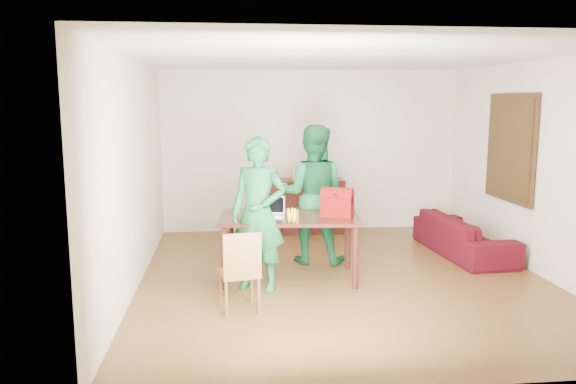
{
  "coord_description": "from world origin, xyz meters",
  "views": [
    {
      "loc": [
        -1.4,
        -6.63,
        2.19
      ],
      "look_at": [
        -0.66,
        0.27,
        1.06
      ],
      "focal_mm": 35.0,
      "sensor_mm": 36.0,
      "label": 1
    }
  ],
  "objects": [
    {
      "name": "person_near",
      "position": [
        -1.07,
        -0.28,
        0.9
      ],
      "size": [
        0.77,
        0.64,
        1.8
      ],
      "primitive_type": "imported",
      "rotation": [
        0.0,
        0.0,
        -0.38
      ],
      "color": "#15612C",
      "rests_on": "ground"
    },
    {
      "name": "laptop",
      "position": [
        -0.89,
        0.05,
        0.84
      ],
      "size": [
        0.35,
        0.26,
        0.23
      ],
      "rotation": [
        0.0,
        0.0,
        -0.12
      ],
      "color": "white",
      "rests_on": "table"
    },
    {
      "name": "red_bag",
      "position": [
        -0.09,
        -0.02,
        0.93
      ],
      "size": [
        0.44,
        0.35,
        0.28
      ],
      "primitive_type": "cube",
      "rotation": [
        0.0,
        0.0,
        -0.4
      ],
      "color": "maroon",
      "rests_on": "table"
    },
    {
      "name": "bananas",
      "position": [
        -0.67,
        -0.3,
        0.83
      ],
      "size": [
        0.18,
        0.12,
        0.07
      ],
      "primitive_type": null,
      "rotation": [
        0.0,
        0.0,
        0.06
      ],
      "color": "gold",
      "rests_on": "table"
    },
    {
      "name": "bottle",
      "position": [
        -0.62,
        -0.3,
        0.88
      ],
      "size": [
        0.07,
        0.07,
        0.17
      ],
      "primitive_type": "cylinder",
      "rotation": [
        0.0,
        0.0,
        0.33
      ],
      "color": "brown",
      "rests_on": "table"
    },
    {
      "name": "sofa",
      "position": [
        1.95,
        0.92,
        0.28
      ],
      "size": [
        0.88,
        1.94,
        0.55
      ],
      "primitive_type": "imported",
      "rotation": [
        0.0,
        0.0,
        1.65
      ],
      "color": "#3E080B",
      "rests_on": "ground"
    },
    {
      "name": "room",
      "position": [
        0.01,
        0.13,
        1.31
      ],
      "size": [
        5.2,
        5.7,
        2.9
      ],
      "color": "#462C11",
      "rests_on": "ground"
    },
    {
      "name": "chair",
      "position": [
        -1.31,
        -0.96,
        0.25
      ],
      "size": [
        0.46,
        0.45,
        0.87
      ],
      "rotation": [
        0.0,
        0.0,
        0.19
      ],
      "color": "brown",
      "rests_on": "ground"
    },
    {
      "name": "table",
      "position": [
        -0.66,
        0.07,
        0.69
      ],
      "size": [
        1.78,
        1.12,
        0.79
      ],
      "rotation": [
        0.0,
        0.0,
        -0.1
      ],
      "color": "black",
      "rests_on": "ground"
    },
    {
      "name": "person_far",
      "position": [
        -0.27,
        0.78,
        0.94
      ],
      "size": [
        1.08,
        0.94,
        1.88
      ],
      "primitive_type": "imported",
      "rotation": [
        0.0,
        0.0,
        2.85
      ],
      "color": "#155F2F",
      "rests_on": "ground"
    }
  ]
}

